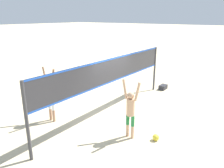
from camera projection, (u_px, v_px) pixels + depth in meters
ground_plane at (112, 113)px, 9.43m from camera, size 200.00×200.00×0.00m
volleyball_net at (112, 74)px, 8.90m from camera, size 8.01×0.10×2.42m
player_spiker at (131, 109)px, 7.27m from camera, size 0.28×0.69×2.05m
player_blocker at (50, 94)px, 8.43m from camera, size 0.28×0.71×2.18m
volleyball at (156, 137)px, 7.35m from camera, size 0.22×0.22×0.22m
gear_bag at (163, 87)px, 12.48m from camera, size 0.54×0.33×0.25m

